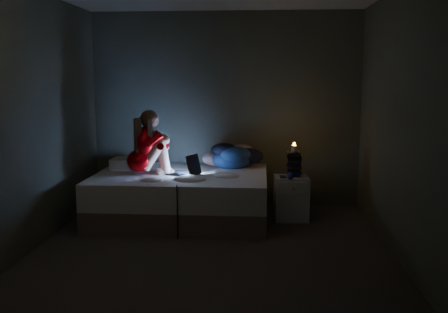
# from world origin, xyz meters

# --- Properties ---
(floor) EXTENTS (3.60, 3.80, 0.02)m
(floor) POSITION_xyz_m (0.00, 0.00, -0.01)
(floor) COLOR black
(floor) RESTS_ON ground
(wall_back) EXTENTS (3.60, 0.02, 2.60)m
(wall_back) POSITION_xyz_m (0.00, 1.91, 1.30)
(wall_back) COLOR #3E4233
(wall_back) RESTS_ON ground
(wall_front) EXTENTS (3.60, 0.02, 2.60)m
(wall_front) POSITION_xyz_m (0.00, -1.91, 1.30)
(wall_front) COLOR #3E4233
(wall_front) RESTS_ON ground
(wall_left) EXTENTS (0.02, 3.80, 2.60)m
(wall_left) POSITION_xyz_m (-1.81, 0.00, 1.30)
(wall_left) COLOR #3E4233
(wall_left) RESTS_ON ground
(wall_right) EXTENTS (0.02, 3.80, 2.60)m
(wall_right) POSITION_xyz_m (1.81, 0.00, 1.30)
(wall_right) COLOR #3E4233
(wall_right) RESTS_ON ground
(bed) EXTENTS (2.07, 1.56, 0.57)m
(bed) POSITION_xyz_m (-0.48, 1.10, 0.29)
(bed) COLOR beige
(bed) RESTS_ON ground
(pillow) EXTENTS (0.45, 0.32, 0.13)m
(pillow) POSITION_xyz_m (-1.20, 1.39, 0.64)
(pillow) COLOR white
(pillow) RESTS_ON bed
(woman) EXTENTS (0.56, 0.46, 0.78)m
(woman) POSITION_xyz_m (-0.96, 0.98, 0.96)
(woman) COLOR #940003
(woman) RESTS_ON bed
(laptop) EXTENTS (0.45, 0.39, 0.26)m
(laptop) POSITION_xyz_m (-0.46, 1.02, 0.70)
(laptop) COLOR black
(laptop) RESTS_ON bed
(clothes_pile) EXTENTS (0.61, 0.51, 0.34)m
(clothes_pile) POSITION_xyz_m (0.10, 1.55, 0.74)
(clothes_pile) COLOR navy
(clothes_pile) RESTS_ON bed
(nightstand) EXTENTS (0.43, 0.38, 0.54)m
(nightstand) POSITION_xyz_m (0.86, 1.16, 0.27)
(nightstand) COLOR silver
(nightstand) RESTS_ON ground
(book_stack) EXTENTS (0.19, 0.25, 0.30)m
(book_stack) POSITION_xyz_m (0.89, 1.21, 0.69)
(book_stack) COLOR black
(book_stack) RESTS_ON nightstand
(candle) EXTENTS (0.07, 0.07, 0.08)m
(candle) POSITION_xyz_m (0.89, 1.21, 0.88)
(candle) COLOR beige
(candle) RESTS_ON book_stack
(phone) EXTENTS (0.07, 0.14, 0.01)m
(phone) POSITION_xyz_m (0.75, 1.12, 0.54)
(phone) COLOR black
(phone) RESTS_ON nightstand
(blue_orb) EXTENTS (0.08, 0.08, 0.08)m
(blue_orb) POSITION_xyz_m (0.83, 1.00, 0.58)
(blue_orb) COLOR navy
(blue_orb) RESTS_ON nightstand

